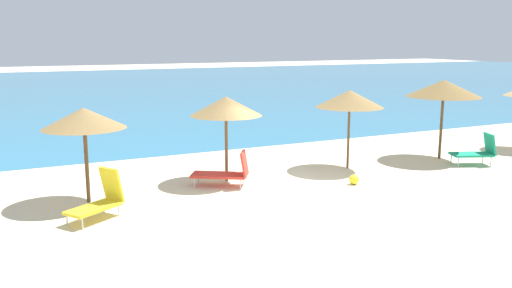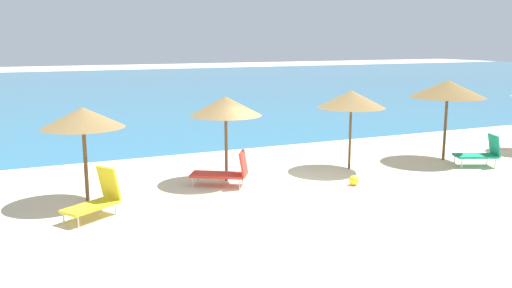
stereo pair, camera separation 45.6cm
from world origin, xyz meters
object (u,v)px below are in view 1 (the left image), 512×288
(beach_umbrella_6, at_px, (444,88))
(lounge_chair_0, at_px, (100,200))
(beach_umbrella_3, at_px, (84,118))
(lounge_chair_4, at_px, (477,151))
(lounge_chair_1, at_px, (226,172))
(beach_umbrella_5, at_px, (350,99))
(beach_ball, at_px, (354,179))
(beach_umbrella_4, at_px, (226,106))

(beach_umbrella_6, relative_size, lounge_chair_0, 1.88)
(beach_umbrella_3, relative_size, lounge_chair_4, 1.62)
(beach_umbrella_3, height_order, lounge_chair_1, beach_umbrella_3)
(beach_umbrella_5, height_order, beach_umbrella_6, beach_umbrella_6)
(beach_ball, bearing_deg, beach_umbrella_4, 147.69)
(beach_umbrella_3, xyz_separation_m, lounge_chair_1, (3.83, -0.15, -1.79))
(beach_umbrella_3, relative_size, beach_umbrella_5, 0.96)
(beach_umbrella_5, relative_size, lounge_chair_4, 1.69)
(beach_umbrella_5, distance_m, lounge_chair_1, 4.87)
(beach_umbrella_5, distance_m, lounge_chair_4, 4.84)
(beach_umbrella_5, xyz_separation_m, lounge_chair_1, (-4.49, -0.32, -1.87))
(lounge_chair_0, xyz_separation_m, lounge_chair_4, (12.50, 0.13, 0.01))
(beach_umbrella_5, relative_size, lounge_chair_0, 1.73)
(beach_umbrella_3, distance_m, beach_umbrella_6, 12.13)
(beach_umbrella_4, height_order, lounge_chair_4, beach_umbrella_4)
(lounge_chair_4, bearing_deg, lounge_chair_1, 104.69)
(beach_ball, bearing_deg, lounge_chair_0, 178.93)
(beach_umbrella_3, bearing_deg, lounge_chair_0, -88.38)
(lounge_chair_1, bearing_deg, beach_umbrella_6, -56.97)
(beach_umbrella_3, distance_m, lounge_chair_4, 12.73)
(beach_umbrella_6, bearing_deg, lounge_chair_0, -173.33)
(lounge_chair_1, bearing_deg, beach_ball, -80.46)
(lounge_chair_1, xyz_separation_m, beach_ball, (3.46, -1.46, -0.28))
(beach_umbrella_6, relative_size, lounge_chair_4, 1.83)
(lounge_chair_0, xyz_separation_m, lounge_chair_1, (3.79, 1.32, -0.04))
(beach_umbrella_4, relative_size, lounge_chair_1, 1.47)
(beach_umbrella_4, xyz_separation_m, lounge_chair_4, (8.45, -1.76, -1.79))
(beach_umbrella_6, height_order, lounge_chair_4, beach_umbrella_6)
(beach_umbrella_6, relative_size, lounge_chair_1, 1.62)
(beach_umbrella_4, xyz_separation_m, lounge_chair_1, (-0.26, -0.56, -1.83))
(lounge_chair_1, bearing_deg, lounge_chair_4, -65.40)
(lounge_chair_4, distance_m, beach_ball, 5.27)
(beach_umbrella_3, bearing_deg, lounge_chair_4, -6.13)
(beach_ball, bearing_deg, lounge_chair_1, 157.14)
(beach_umbrella_4, distance_m, lounge_chair_1, 1.93)
(beach_umbrella_6, height_order, beach_ball, beach_umbrella_6)
(beach_umbrella_4, height_order, beach_umbrella_6, beach_umbrella_6)
(beach_umbrella_5, height_order, lounge_chair_0, beach_umbrella_5)
(lounge_chair_0, bearing_deg, beach_umbrella_3, -30.87)
(beach_umbrella_4, distance_m, beach_umbrella_5, 4.24)
(beach_umbrella_3, height_order, beach_ball, beach_umbrella_3)
(lounge_chair_1, relative_size, beach_ball, 5.88)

